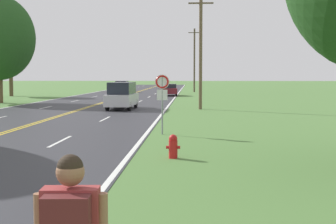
# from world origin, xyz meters

# --- Properties ---
(fire_hydrant) EXTENTS (0.42, 0.26, 0.72)m
(fire_hydrant) POSITION_xyz_m (7.52, 13.22, 0.37)
(fire_hydrant) COLOR red
(fire_hydrant) RESTS_ON ground
(traffic_sign) EXTENTS (0.60, 0.10, 2.51)m
(traffic_sign) POSITION_xyz_m (6.83, 18.84, 1.89)
(traffic_sign) COLOR gray
(traffic_sign) RESTS_ON ground
(utility_pole_midground) EXTENTS (1.80, 0.24, 8.25)m
(utility_pole_midground) POSITION_xyz_m (8.67, 33.49, 4.28)
(utility_pole_midground) COLOR brown
(utility_pole_midground) RESTS_ON ground
(utility_pole_far) EXTENTS (1.80, 0.24, 9.29)m
(utility_pole_far) POSITION_xyz_m (8.36, 68.47, 4.80)
(utility_pole_far) COLOR brown
(utility_pole_far) RESTS_ON ground
(tree_right_cluster) EXTENTS (4.51, 4.51, 7.88)m
(tree_right_cluster) POSITION_xyz_m (-13.38, 53.74, 5.26)
(tree_right_cluster) COLOR brown
(tree_right_cluster) RESTS_ON ground
(car_silver_suv_approaching) EXTENTS (1.91, 4.72, 1.97)m
(car_silver_suv_approaching) POSITION_xyz_m (2.96, 33.20, 1.01)
(car_silver_suv_approaching) COLOR black
(car_silver_suv_approaching) RESTS_ON ground
(car_maroon_sedan_mid_near) EXTENTS (2.01, 4.69, 1.42)m
(car_maroon_sedan_mid_near) POSITION_xyz_m (5.33, 55.93, 0.75)
(car_maroon_sedan_mid_near) COLOR black
(car_maroon_sedan_mid_near) RESTS_ON ground
(car_red_sedan_mid_far) EXTENTS (1.84, 4.56, 1.65)m
(car_red_sedan_mid_far) POSITION_xyz_m (-2.14, 67.11, 0.84)
(car_red_sedan_mid_far) COLOR black
(car_red_sedan_mid_far) RESTS_ON ground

